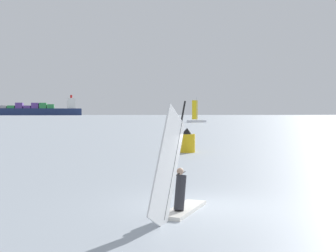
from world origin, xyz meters
TOP-DOWN VIEW (x-y plane):
  - ground_plane at (0.00, 0.00)m, footprint 4000.00×4000.00m
  - windsurfer at (-1.47, -0.88)m, footprint 3.43×2.92m
  - cargo_ship at (159.79, 795.36)m, footprint 158.49×68.80m
  - channel_buoy at (9.83, 17.18)m, footprint 1.29×1.29m
  - small_sailboat at (73.45, 115.88)m, footprint 7.40×2.61m

SIDE VIEW (x-z plane):
  - ground_plane at x=0.00m, z-range 0.00..0.00m
  - small_sailboat at x=73.45m, z-range -3.61..5.32m
  - windsurfer at x=-1.47m, z-range -1.02..2.74m
  - channel_buoy at x=9.83m, z-range -0.11..1.87m
  - cargo_ship at x=159.79m, z-range -9.05..29.34m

